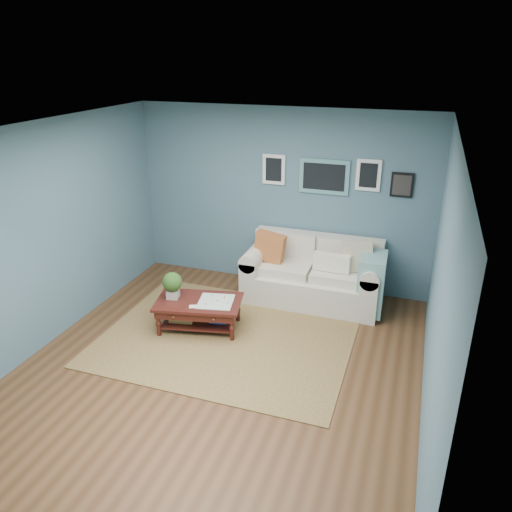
% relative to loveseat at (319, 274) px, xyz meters
% --- Properties ---
extents(room_shell, '(5.00, 5.02, 2.70)m').
position_rel_loveseat_xyz_m(room_shell, '(-0.70, -1.97, 0.94)').
color(room_shell, brown).
rests_on(room_shell, ground).
extents(area_rug, '(3.13, 2.50, 0.01)m').
position_rel_loveseat_xyz_m(area_rug, '(-0.88, -1.37, -0.41)').
color(area_rug, brown).
rests_on(area_rug, ground).
extents(loveseat, '(2.00, 0.91, 1.03)m').
position_rel_loveseat_xyz_m(loveseat, '(0.00, 0.00, 0.00)').
color(loveseat, beige).
rests_on(loveseat, ground).
extents(coffee_table, '(1.21, 0.86, 0.77)m').
position_rel_loveseat_xyz_m(coffee_table, '(-1.37, -1.30, -0.08)').
color(coffee_table, '#380E0B').
rests_on(coffee_table, ground).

